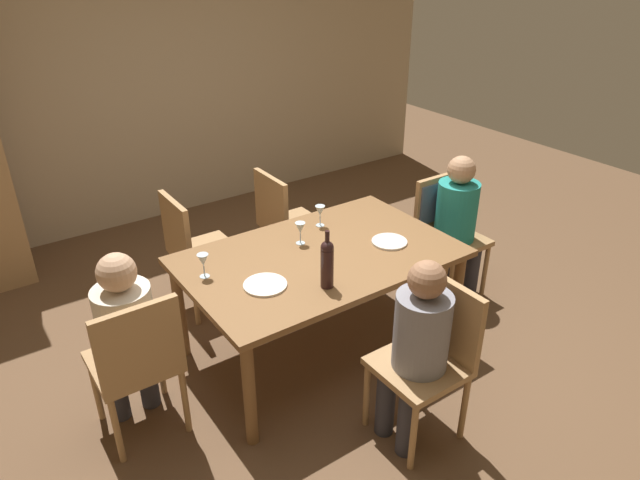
{
  "coord_description": "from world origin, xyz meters",
  "views": [
    {
      "loc": [
        -1.81,
        -2.59,
        2.49
      ],
      "look_at": [
        0.0,
        0.0,
        0.83
      ],
      "focal_mm": 32.21,
      "sensor_mm": 36.0,
      "label": 1
    }
  ],
  "objects_px": {
    "dining_table": "(320,265)",
    "wine_glass_near_right": "(320,212)",
    "wine_bottle_tall_green": "(327,262)",
    "chair_near": "(431,350)",
    "chair_far_right": "(284,219)",
    "wine_glass_centre": "(300,229)",
    "person_woman_host": "(126,331)",
    "chair_right_end": "(443,218)",
    "person_man_bearded": "(417,341)",
    "chair_far_left": "(193,246)",
    "dinner_plate_host": "(389,242)",
    "wine_glass_near_left": "(203,261)",
    "person_man_guest": "(458,218)",
    "chair_left_end": "(137,359)",
    "dinner_plate_guest_left": "(265,285)"
  },
  "relations": [
    {
      "from": "chair_far_right",
      "to": "wine_glass_centre",
      "type": "xyz_separation_m",
      "value": [
        -0.32,
        -0.73,
        0.31
      ]
    },
    {
      "from": "dining_table",
      "to": "chair_right_end",
      "type": "xyz_separation_m",
      "value": [
        1.24,
        0.12,
        -0.06
      ]
    },
    {
      "from": "chair_left_end",
      "to": "chair_far_left",
      "type": "height_order",
      "value": "same"
    },
    {
      "from": "wine_bottle_tall_green",
      "to": "chair_near",
      "type": "bearing_deg",
      "value": -65.18
    },
    {
      "from": "person_woman_host",
      "to": "wine_glass_near_right",
      "type": "height_order",
      "value": "person_woman_host"
    },
    {
      "from": "chair_far_right",
      "to": "chair_far_left",
      "type": "distance_m",
      "value": 0.77
    },
    {
      "from": "chair_far_left",
      "to": "wine_glass_near_right",
      "type": "distance_m",
      "value": 0.97
    },
    {
      "from": "person_man_bearded",
      "to": "dinner_plate_guest_left",
      "type": "height_order",
      "value": "person_man_bearded"
    },
    {
      "from": "wine_bottle_tall_green",
      "to": "wine_glass_centre",
      "type": "height_order",
      "value": "wine_bottle_tall_green"
    },
    {
      "from": "chair_far_right",
      "to": "person_woman_host",
      "type": "xyz_separation_m",
      "value": [
        -1.54,
        -0.89,
        0.12
      ]
    },
    {
      "from": "chair_far_left",
      "to": "dinner_plate_host",
      "type": "distance_m",
      "value": 1.42
    },
    {
      "from": "chair_far_right",
      "to": "person_woman_host",
      "type": "height_order",
      "value": "person_woman_host"
    },
    {
      "from": "person_man_guest",
      "to": "dinner_plate_host",
      "type": "relative_size",
      "value": 4.85
    },
    {
      "from": "person_woman_host",
      "to": "person_man_guest",
      "type": "distance_m",
      "value": 2.47
    },
    {
      "from": "chair_right_end",
      "to": "wine_glass_centre",
      "type": "height_order",
      "value": "chair_right_end"
    },
    {
      "from": "chair_right_end",
      "to": "wine_glass_near_left",
      "type": "distance_m",
      "value": 1.96
    },
    {
      "from": "person_woman_host",
      "to": "dinner_plate_host",
      "type": "bearing_deg",
      "value": -5.38
    },
    {
      "from": "chair_near",
      "to": "dinner_plate_guest_left",
      "type": "height_order",
      "value": "chair_near"
    },
    {
      "from": "chair_near",
      "to": "chair_far_left",
      "type": "xyz_separation_m",
      "value": [
        -0.56,
        1.84,
        0.0
      ]
    },
    {
      "from": "wine_glass_centre",
      "to": "dinner_plate_guest_left",
      "type": "xyz_separation_m",
      "value": [
        -0.45,
        -0.32,
        -0.1
      ]
    },
    {
      "from": "dining_table",
      "to": "chair_far_left",
      "type": "height_order",
      "value": "chair_far_left"
    },
    {
      "from": "chair_near",
      "to": "person_woman_host",
      "type": "relative_size",
      "value": 0.82
    },
    {
      "from": "person_woman_host",
      "to": "wine_glass_near_left",
      "type": "bearing_deg",
      "value": 14.82
    },
    {
      "from": "wine_glass_near_right",
      "to": "dinner_plate_host",
      "type": "distance_m",
      "value": 0.53
    },
    {
      "from": "wine_glass_near_right",
      "to": "chair_far_left",
      "type": "bearing_deg",
      "value": 140.22
    },
    {
      "from": "dining_table",
      "to": "person_woman_host",
      "type": "distance_m",
      "value": 1.24
    },
    {
      "from": "person_man_bearded",
      "to": "dining_table",
      "type": "bearing_deg",
      "value": -1.6
    },
    {
      "from": "person_man_bearded",
      "to": "wine_glass_near_right",
      "type": "distance_m",
      "value": 1.29
    },
    {
      "from": "chair_near",
      "to": "wine_glass_near_right",
      "type": "xyz_separation_m",
      "value": [
        0.15,
        1.25,
        0.31
      ]
    },
    {
      "from": "chair_right_end",
      "to": "dinner_plate_host",
      "type": "distance_m",
      "value": 0.83
    },
    {
      "from": "chair_left_end",
      "to": "chair_far_right",
      "type": "relative_size",
      "value": 1.0
    },
    {
      "from": "dining_table",
      "to": "person_man_guest",
      "type": "distance_m",
      "value": 1.24
    },
    {
      "from": "person_man_guest",
      "to": "dinner_plate_guest_left",
      "type": "distance_m",
      "value": 1.71
    },
    {
      "from": "chair_right_end",
      "to": "dinner_plate_guest_left",
      "type": "xyz_separation_m",
      "value": [
        -1.71,
        -0.25,
        0.15
      ]
    },
    {
      "from": "dinner_plate_guest_left",
      "to": "dining_table",
      "type": "bearing_deg",
      "value": 15.15
    },
    {
      "from": "person_woman_host",
      "to": "dinner_plate_host",
      "type": "distance_m",
      "value": 1.71
    },
    {
      "from": "chair_left_end",
      "to": "dinner_plate_guest_left",
      "type": "xyz_separation_m",
      "value": [
        0.76,
        -0.04,
        0.21
      ]
    },
    {
      "from": "wine_glass_centre",
      "to": "chair_near",
      "type": "bearing_deg",
      "value": -84.39
    },
    {
      "from": "chair_right_end",
      "to": "wine_glass_centre",
      "type": "distance_m",
      "value": 1.28
    },
    {
      "from": "person_woman_host",
      "to": "wine_glass_near_left",
      "type": "distance_m",
      "value": 0.57
    },
    {
      "from": "dining_table",
      "to": "wine_glass_centre",
      "type": "height_order",
      "value": "wine_glass_centre"
    },
    {
      "from": "chair_near",
      "to": "wine_glass_near_left",
      "type": "xyz_separation_m",
      "value": [
        -0.8,
        1.08,
        0.31
      ]
    },
    {
      "from": "dining_table",
      "to": "chair_left_end",
      "type": "distance_m",
      "value": 1.25
    },
    {
      "from": "dining_table",
      "to": "dinner_plate_guest_left",
      "type": "bearing_deg",
      "value": -164.85
    },
    {
      "from": "person_man_bearded",
      "to": "wine_glass_centre",
      "type": "bearing_deg",
      "value": -0.18
    },
    {
      "from": "dining_table",
      "to": "wine_glass_near_right",
      "type": "relative_size",
      "value": 11.5
    },
    {
      "from": "chair_right_end",
      "to": "person_man_bearded",
      "type": "height_order",
      "value": "person_man_bearded"
    },
    {
      "from": "wine_bottle_tall_green",
      "to": "chair_left_end",
      "type": "bearing_deg",
      "value": 166.83
    },
    {
      "from": "person_woman_host",
      "to": "person_man_guest",
      "type": "height_order",
      "value": "person_man_guest"
    },
    {
      "from": "wine_bottle_tall_green",
      "to": "wine_glass_centre",
      "type": "distance_m",
      "value": 0.55
    }
  ]
}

